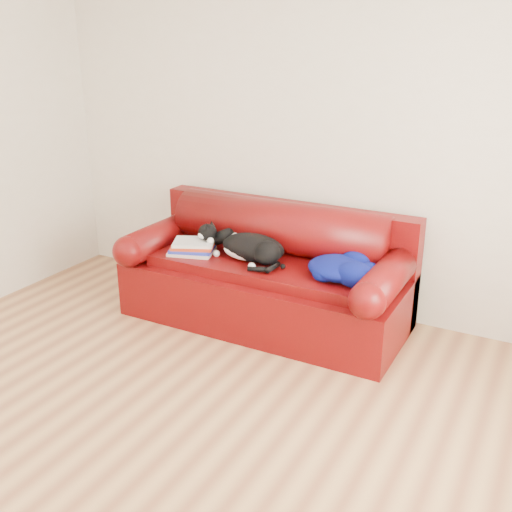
{
  "coord_description": "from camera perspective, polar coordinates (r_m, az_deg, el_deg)",
  "views": [
    {
      "loc": [
        1.8,
        -2.19,
        2.06
      ],
      "look_at": [
        -0.11,
        1.35,
        0.57
      ],
      "focal_mm": 42.0,
      "sensor_mm": 36.0,
      "label": 1
    }
  ],
  "objects": [
    {
      "name": "sofa_back",
      "position": [
        4.63,
        2.28,
        1.11
      ],
      "size": [
        2.1,
        1.01,
        0.88
      ],
      "color": "#440208",
      "rests_on": "ground"
    },
    {
      "name": "ground",
      "position": [
        3.51,
        -9.23,
        -16.04
      ],
      "size": [
        4.5,
        4.5,
        0.0
      ],
      "primitive_type": "plane",
      "color": "brown",
      "rests_on": "ground"
    },
    {
      "name": "room_shell",
      "position": [
        2.8,
        -8.91,
        11.93
      ],
      "size": [
        4.52,
        4.02,
        2.61
      ],
      "color": "beige",
      "rests_on": "ground"
    },
    {
      "name": "blanket",
      "position": [
        4.13,
        8.2,
        -1.08
      ],
      "size": [
        0.55,
        0.51,
        0.17
      ],
      "rotation": [
        0.0,
        0.0,
        -0.21
      ],
      "color": "#02144C",
      "rests_on": "sofa_base"
    },
    {
      "name": "book_stack",
      "position": [
        4.57,
        -6.03,
        0.86
      ],
      "size": [
        0.38,
        0.34,
        0.1
      ],
      "rotation": [
        0.0,
        0.0,
        0.36
      ],
      "color": "beige",
      "rests_on": "sofa_base"
    },
    {
      "name": "sofa_base",
      "position": [
        4.54,
        0.87,
        -3.42
      ],
      "size": [
        2.1,
        0.9,
        0.5
      ],
      "color": "#440208",
      "rests_on": "ground"
    },
    {
      "name": "cat",
      "position": [
        4.38,
        -0.46,
        0.77
      ],
      "size": [
        0.67,
        0.45,
        0.26
      ],
      "rotation": [
        0.0,
        0.0,
        -0.42
      ],
      "color": "black",
      "rests_on": "sofa_base"
    }
  ]
}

